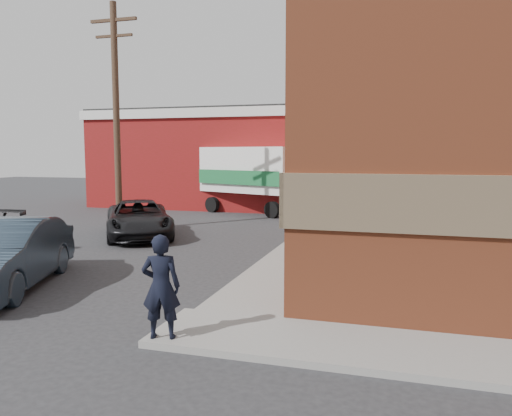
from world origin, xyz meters
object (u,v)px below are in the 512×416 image
Objects in this scene: suv_a at (139,219)px; box_truck at (262,176)px; warehouse at (239,158)px; sedan at (5,255)px; man at (161,286)px; utility_pole at (116,112)px.

suv_a is 0.68× the size of box_truck.
warehouse is at bearing 58.18° from suv_a.
man is at bearing -42.13° from sedan.
suv_a is 8.48m from box_truck.
utility_pole is at bearing -70.45° from man.
utility_pole is at bearing 110.00° from suv_a.
warehouse is 2.25× the size of box_truck.
warehouse is 9.41× the size of man.
man is 0.35× the size of sedan.
box_truck is (2.63, -4.24, -0.83)m from warehouse.
warehouse is at bearing 142.79° from box_truck.
warehouse reaches higher than suv_a.
warehouse is 3.34× the size of sedan.
sedan is (2.25, -8.50, -3.94)m from utility_pole.
utility_pole is 1.82× the size of suv_a.
man is 0.35× the size of suv_a.
box_truck is (4.13, 6.76, -2.76)m from utility_pole.
box_truck is (2.55, 7.98, 1.29)m from suv_a.
utility_pole is 5.20× the size of man.
utility_pole is 1.84× the size of sedan.
suv_a is at bearing 75.27° from sedan.
warehouse reaches higher than man.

